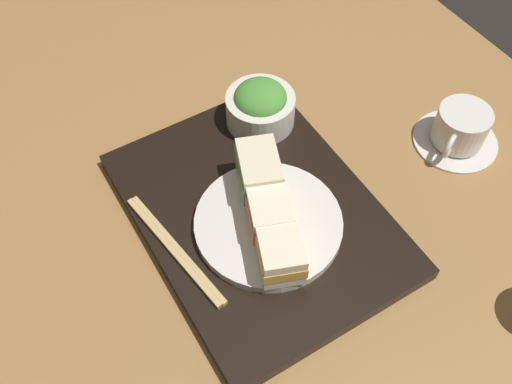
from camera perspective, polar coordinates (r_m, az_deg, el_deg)
ground_plane at (r=82.08cm, az=2.43°, el=-2.01°), size 140.00×100.00×3.00cm
serving_tray at (r=78.76cm, az=0.17°, el=-2.17°), size 39.40×29.55×2.16cm
sandwich_plate at (r=75.87cm, az=1.22°, el=-3.12°), size 19.46×19.46×1.32cm
sandwich_near at (r=76.24cm, az=0.31°, el=1.96°), size 9.77×8.15×5.81cm
sandwich_middle at (r=73.16cm, az=1.27°, el=-1.75°), size 9.67×8.04×5.17cm
sandwich_far at (r=70.21cm, az=2.31°, el=-5.66°), size 9.28×7.82×5.04cm
salad_bowl at (r=85.58cm, az=0.43°, el=8.49°), size 10.19×10.19×6.95cm
chopsticks_pair at (r=74.91cm, az=-8.00°, el=-5.61°), size 20.08×4.38×0.70cm
coffee_cup at (r=90.91cm, az=19.40°, el=5.80°), size 12.65×12.65×6.29cm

